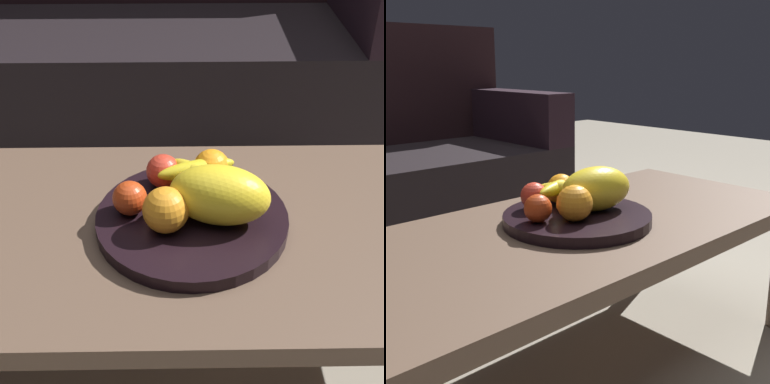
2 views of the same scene
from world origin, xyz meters
TOP-DOWN VIEW (x-y plane):
  - ground_plane at (0.00, 0.00)m, footprint 8.00×8.00m
  - coffee_table at (0.00, 0.00)m, footprint 1.30×0.56m
  - couch at (-0.15, 1.12)m, footprint 1.70×0.70m
  - fruit_bowl at (0.04, -0.00)m, footprint 0.34×0.34m
  - melon_large_front at (0.09, -0.01)m, footprint 0.19×0.14m
  - orange_front at (-0.00, -0.04)m, footprint 0.08×0.08m
  - orange_left at (0.08, 0.10)m, footprint 0.07×0.07m
  - apple_front at (-0.06, 0.01)m, footprint 0.06×0.06m
  - apple_left at (-0.01, 0.09)m, footprint 0.06×0.06m
  - banana_bunch at (0.06, 0.06)m, footprint 0.16×0.15m

SIDE VIEW (x-z plane):
  - ground_plane at x=0.00m, z-range 0.00..0.00m
  - couch at x=-0.15m, z-range -0.15..0.75m
  - coffee_table at x=0.00m, z-range 0.15..0.53m
  - fruit_bowl at x=0.04m, z-range 0.38..0.41m
  - banana_bunch at x=0.06m, z-range 0.41..0.47m
  - apple_front at x=-0.06m, z-range 0.41..0.47m
  - apple_left at x=-0.01m, z-range 0.41..0.47m
  - orange_left at x=0.08m, z-range 0.41..0.47m
  - orange_front at x=0.00m, z-range 0.41..0.49m
  - melon_large_front at x=0.09m, z-range 0.41..0.51m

